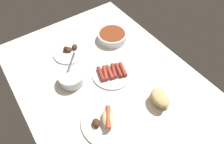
{
  "coord_description": "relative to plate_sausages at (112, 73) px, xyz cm",
  "views": [
    {
      "loc": [
        -55.2,
        34.27,
        87.12
      ],
      "look_at": [
        -0.76,
        -3.94,
        3.0
      ],
      "focal_mm": 31.47,
      "sensor_mm": 36.0,
      "label": 1
    }
  ],
  "objects": [
    {
      "name": "plate_grilled_meat",
      "position": [
        28.57,
        11.7,
        -0.25
      ],
      "size": [
        19.57,
        19.57,
        3.83
      ],
      "color": "white",
      "rests_on": "ground_plane"
    },
    {
      "name": "ground_plane",
      "position": [
        -0.08,
        4.48,
        -2.63
      ],
      "size": [
        120.0,
        90.0,
        3.0
      ],
      "primitive_type": "cube",
      "color": "silver"
    },
    {
      "name": "bread_stack",
      "position": [
        -28.28,
        -8.95,
        2.47
      ],
      "size": [
        12.58,
        10.04,
        7.2
      ],
      "color": "#DBB77A",
      "rests_on": "ground_plane"
    },
    {
      "name": "bowl_chili",
      "position": [
        23.46,
        -16.68,
        1.62
      ],
      "size": [
        18.38,
        18.38,
        5.02
      ],
      "color": "white",
      "rests_on": "ground_plane"
    },
    {
      "name": "plate_sausages",
      "position": [
        0.0,
        0.0,
        0.0
      ],
      "size": [
        22.13,
        22.13,
        3.31
      ],
      "color": "white",
      "rests_on": "ground_plane"
    },
    {
      "name": "bowl_coleslaw",
      "position": [
        8.18,
        20.68,
        2.23
      ],
      "size": [
        13.55,
        13.57,
        15.58
      ],
      "color": "silver",
      "rests_on": "ground_plane"
    },
    {
      "name": "plate_hotdog_assembled",
      "position": [
        -21.99,
        17.85,
        0.43
      ],
      "size": [
        25.81,
        25.81,
        5.61
      ],
      "color": "white",
      "rests_on": "ground_plane"
    }
  ]
}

